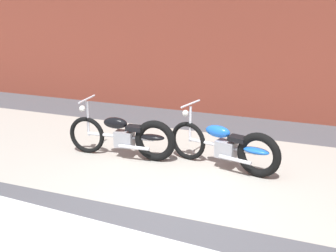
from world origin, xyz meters
name	(u,v)px	position (x,y,z in m)	size (l,w,h in m)	color
ground_plane	(172,216)	(0.00, 0.00, 0.00)	(80.00, 80.00, 0.00)	#47474C
sidewalk_slab	(209,167)	(0.00, 1.75, 0.00)	(36.00, 3.50, 0.01)	#9E998E
motorcycle_black	(128,136)	(-1.45, 1.64, 0.40)	(2.01, 0.58, 1.03)	black
motorcycle_blue	(230,147)	(0.33, 1.77, 0.40)	(1.98, 0.73, 1.03)	black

